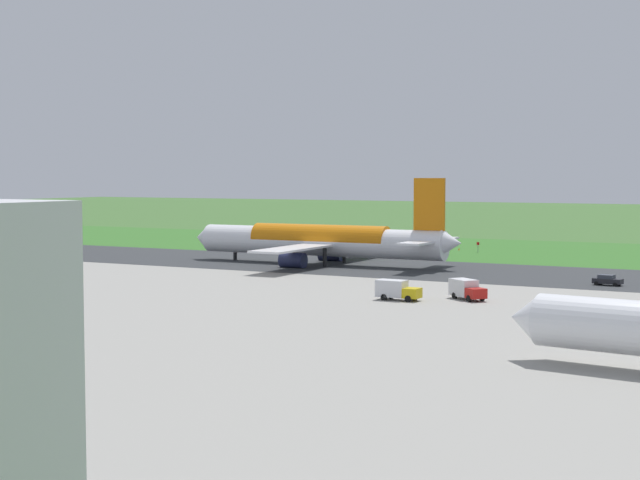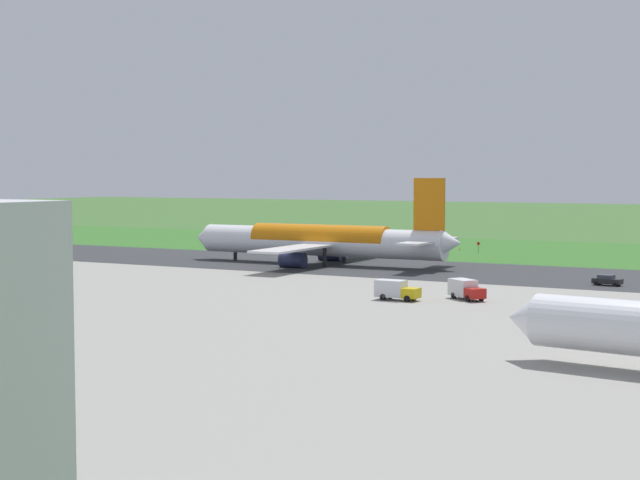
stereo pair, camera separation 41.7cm
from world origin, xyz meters
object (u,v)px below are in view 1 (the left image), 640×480
object	(u,v)px
service_car_ops	(607,280)
traffic_cone_orange	(459,249)
service_car_followme	(33,272)
no_stopping_sign	(478,246)
airliner_main	(322,241)
service_truck_baggage	(397,290)
service_truck_fuel	(467,289)

from	to	relation	value
service_car_ops	traffic_cone_orange	bearing A→B (deg)	-51.37
service_car_followme	no_stopping_sign	size ratio (longest dim) A/B	2.03
airliner_main	traffic_cone_orange	world-z (taller)	airliner_main
traffic_cone_orange	airliner_main	bearing A→B (deg)	76.46
no_stopping_sign	airliner_main	bearing A→B (deg)	67.82
service_truck_baggage	service_car_ops	world-z (taller)	service_truck_baggage
airliner_main	no_stopping_sign	xyz separation A→B (m)	(-16.14, -39.58, -3.02)
service_truck_baggage	service_truck_fuel	distance (m)	9.25
airliner_main	service_car_followme	world-z (taller)	airliner_main
service_truck_fuel	traffic_cone_orange	size ratio (longest dim) A/B	10.88
no_stopping_sign	service_car_followme	bearing A→B (deg)	59.57
airliner_main	service_truck_fuel	size ratio (longest dim) A/B	9.02
service_car_followme	no_stopping_sign	distance (m)	92.86
service_car_followme	no_stopping_sign	world-z (taller)	no_stopping_sign
service_truck_baggage	service_car_followme	size ratio (longest dim) A/B	1.30
airliner_main	service_car_ops	xyz separation A→B (m)	(-52.84, 9.43, -3.51)
airliner_main	service_truck_baggage	distance (m)	51.00
no_stopping_sign	traffic_cone_orange	size ratio (longest dim) A/B	4.03
service_car_ops	service_truck_fuel	bearing A→B (deg)	62.80
service_truck_fuel	no_stopping_sign	size ratio (longest dim) A/B	2.70
service_truck_fuel	service_car_ops	xyz separation A→B (m)	(-12.92, -25.13, -0.56)
service_truck_fuel	traffic_cone_orange	xyz separation A→B (m)	(29.43, -78.13, -1.13)
service_car_ops	service_truck_baggage	bearing A→B (deg)	55.43
traffic_cone_orange	service_car_ops	bearing A→B (deg)	128.63
service_truck_baggage	service_car_followme	xyz separation A→B (m)	(63.01, 0.98, -0.56)
service_truck_baggage	traffic_cone_orange	world-z (taller)	service_truck_baggage
airliner_main	service_car_ops	world-z (taller)	airliner_main
service_truck_baggage	service_car_followme	distance (m)	63.02
service_truck_baggage	service_car_followme	world-z (taller)	service_truck_baggage
no_stopping_sign	traffic_cone_orange	xyz separation A→B (m)	(5.65, -3.99, -1.06)
airliner_main	no_stopping_sign	world-z (taller)	airliner_main
no_stopping_sign	service_truck_fuel	bearing A→B (deg)	107.79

